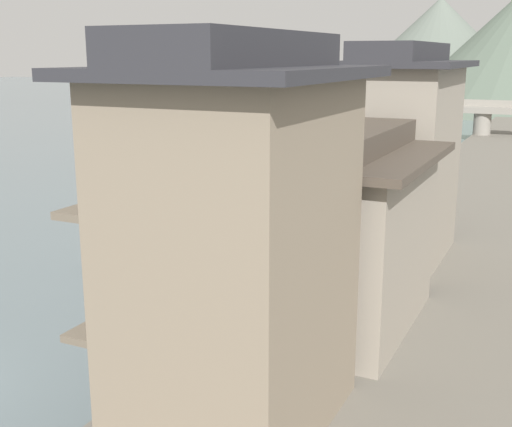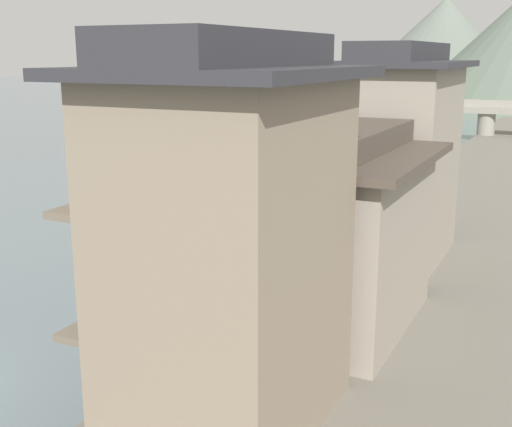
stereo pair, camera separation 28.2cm
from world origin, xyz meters
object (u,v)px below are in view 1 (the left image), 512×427
Objects in this scene: house_waterfront_second at (340,230)px; house_waterfront_tall at (396,155)px; boat_moored_third at (256,252)px; stone_bridge at (416,113)px; boat_midriver_upstream at (314,155)px; boat_moored_second at (167,214)px; boat_moored_far at (406,166)px; house_waterfront_nearest at (235,242)px; boat_midriver_drifting at (439,154)px; boat_moored_nearest at (138,269)px; boat_upstream_distant at (286,179)px.

house_waterfront_second is 7.74m from house_waterfront_tall.
stone_bridge is at bearing 93.87° from boat_moored_third.
boat_midriver_upstream is 0.16× the size of stone_bridge.
boat_midriver_upstream is at bearing 105.70° from boat_moored_third.
boat_moored_far is (8.79, 21.52, 0.19)m from boat_moored_second.
house_waterfront_nearest reaches higher than house_waterfront_second.
boat_midriver_drifting is at bearing 95.03° from house_waterfront_nearest.
boat_midriver_upstream is at bearing 111.79° from house_waterfront_second.
boat_moored_nearest is 0.98× the size of boat_moored_third.
boat_midriver_drifting is (1.70, 35.50, -0.12)m from boat_moored_third.
boat_midriver_drifting is (1.04, 9.03, -0.18)m from boat_moored_far.
house_waterfront_nearest is at bearing -71.60° from boat_midriver_upstream.
house_waterfront_tall is at bearing 89.88° from house_waterfront_nearest.
stone_bridge is (4.94, 18.40, 2.55)m from boat_midriver_upstream.
boat_midriver_upstream is 19.22m from stone_bridge.
stone_bridge is (-3.87, 20.88, 2.48)m from boat_moored_far.
boat_moored_nearest is 10.70m from house_waterfront_second.
boat_moored_second is (-4.65, 9.26, -0.15)m from boat_moored_nearest.
boat_moored_second is 15.65m from house_waterfront_tall.
boat_moored_far is 26.87m from house_waterfront_tall.
house_waterfront_tall is at bearing 91.46° from house_waterfront_second.
boat_moored_second is at bearing 148.65° from boat_moored_third.
boat_moored_third is 47.53m from stone_bridge.
house_waterfront_second is at bearing -63.46° from boat_upstream_distant.
boat_moored_nearest is at bearing -97.42° from boat_midriver_drifting.
boat_moored_far reaches higher than boat_midriver_drifting.
boat_moored_far is 0.15× the size of stone_bridge.
boat_moored_nearest is 0.62× the size of house_waterfront_second.
boat_moored_nearest is at bearing -82.03° from boat_midriver_upstream.
boat_upstream_distant is at bearing 79.83° from boat_moored_second.
boat_moored_nearest is 51.72m from stone_bridge.
boat_midriver_drifting is at bearing -67.52° from stone_bridge.
house_waterfront_second is (9.74, -2.74, 3.49)m from boat_moored_nearest.
stone_bridge reaches higher than boat_midriver_upstream.
boat_moored_third reaches higher than boat_midriver_upstream.
house_waterfront_nearest reaches higher than boat_midriver_drifting.
boat_moored_second is 12.56m from boat_upstream_distant.
boat_moored_third reaches higher than boat_moored_second.
boat_midriver_upstream is 45.16m from house_waterfront_nearest.
boat_midriver_upstream is 11.86m from boat_upstream_distant.
boat_midriver_upstream is (-0.01, 24.00, 0.12)m from boat_moored_second.
house_waterfront_tall is at bearing -63.42° from boat_midriver_upstream.
house_waterfront_second reaches higher than boat_moored_nearest.
boat_moored_third is at bearing 51.02° from boat_moored_nearest.
boat_midriver_upstream is at bearing 116.58° from house_waterfront_tall.
boat_moored_third is 1.32× the size of boat_moored_far.
boat_moored_far is 21.38m from stone_bridge.
boat_moored_second is 0.99× the size of boat_moored_third.
boat_moored_second is 1.19× the size of boat_upstream_distant.
house_waterfront_tall is (5.39, -25.89, 4.76)m from boat_moored_far.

